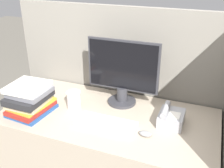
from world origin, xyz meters
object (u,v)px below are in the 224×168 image
object	(u,v)px
mouse	(145,134)
keyboard	(106,124)
monitor	(123,74)
coffee_cup	(74,100)
book_stack	(30,99)
desk_telephone	(171,117)

from	to	relation	value
mouse	keyboard	bearing A→B (deg)	176.93
monitor	coffee_cup	bearing A→B (deg)	-144.86
mouse	coffee_cup	bearing A→B (deg)	166.78
monitor	mouse	distance (m)	0.47
book_stack	mouse	bearing A→B (deg)	1.44
coffee_cup	monitor	bearing A→B (deg)	35.14
coffee_cup	book_stack	xyz separation A→B (m)	(-0.25, -0.15, 0.03)
mouse	desk_telephone	world-z (taller)	desk_telephone
desk_telephone	keyboard	bearing A→B (deg)	-155.75
desk_telephone	coffee_cup	bearing A→B (deg)	-175.38
keyboard	coffee_cup	size ratio (longest dim) A/B	3.00
keyboard	mouse	bearing A→B (deg)	-3.07
book_stack	coffee_cup	bearing A→B (deg)	30.71
desk_telephone	book_stack	bearing A→B (deg)	-167.49
keyboard	book_stack	distance (m)	0.55
coffee_cup	book_stack	distance (m)	0.29
monitor	mouse	xyz separation A→B (m)	(0.26, -0.33, -0.21)
book_stack	desk_telephone	distance (m)	0.93
keyboard	book_stack	size ratio (longest dim) A/B	1.20
book_stack	desk_telephone	bearing A→B (deg)	12.51
monitor	mouse	size ratio (longest dim) A/B	6.82
coffee_cup	desk_telephone	size ratio (longest dim) A/B	0.70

